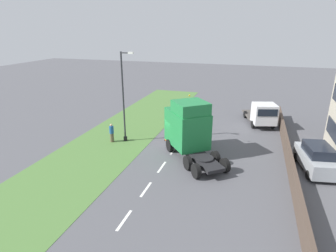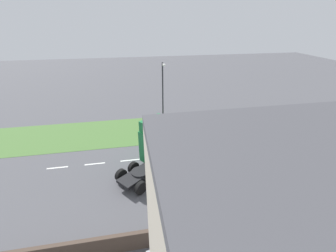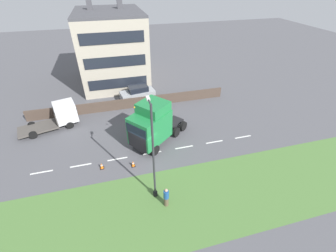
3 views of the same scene
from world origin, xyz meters
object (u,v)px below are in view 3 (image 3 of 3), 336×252
at_px(parked_car, 138,93).
at_px(pedestrian, 166,197).
at_px(lorry_cab, 152,125).
at_px(traffic_cone_trailing, 133,164).
at_px(flatbed_truck, 61,114).
at_px(lamp_post, 153,159).
at_px(traffic_cone_lead, 102,166).

bearing_deg(parked_car, pedestrian, 168.72).
bearing_deg(lorry_cab, traffic_cone_trailing, 99.42).
distance_m(flatbed_truck, pedestrian, 15.45).
height_order(pedestrian, traffic_cone_trailing, pedestrian).
bearing_deg(lamp_post, lorry_cab, -10.18).
bearing_deg(lorry_cab, lamp_post, 130.87).
xyz_separation_m(traffic_cone_lead, traffic_cone_trailing, (-0.43, -2.66, 0.00)).
xyz_separation_m(lamp_post, traffic_cone_lead, (3.91, 3.88, -3.42)).
bearing_deg(traffic_cone_lead, flatbed_truck, 26.27).
xyz_separation_m(lorry_cab, traffic_cone_lead, (-2.16, 4.97, -1.97)).
distance_m(lamp_post, pedestrian, 3.12).
bearing_deg(pedestrian, parked_car, -1.66).
bearing_deg(pedestrian, traffic_cone_lead, 41.63).
bearing_deg(traffic_cone_trailing, lorry_cab, -41.63).
height_order(flatbed_truck, traffic_cone_lead, flatbed_truck).
height_order(flatbed_truck, pedestrian, flatbed_truck).
xyz_separation_m(lamp_post, pedestrian, (-1.11, -0.59, -2.86)).
bearing_deg(traffic_cone_trailing, parked_car, -10.75).
distance_m(parked_car, traffic_cone_trailing, 12.28).
relative_size(flatbed_truck, lamp_post, 0.79).
height_order(lorry_cab, traffic_cone_lead, lorry_cab).
relative_size(flatbed_truck, pedestrian, 3.68).
bearing_deg(pedestrian, flatbed_truck, 32.90).
distance_m(pedestrian, traffic_cone_lead, 6.75).
xyz_separation_m(lorry_cab, traffic_cone_trailing, (-2.60, 2.31, -1.97)).
relative_size(parked_car, pedestrian, 2.68).
distance_m(flatbed_truck, traffic_cone_trailing, 10.70).
height_order(flatbed_truck, parked_car, flatbed_truck).
height_order(flatbed_truck, traffic_cone_trailing, flatbed_truck).
relative_size(pedestrian, traffic_cone_trailing, 2.97).
relative_size(lamp_post, pedestrian, 4.63).
bearing_deg(traffic_cone_lead, lorry_cab, -66.47).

